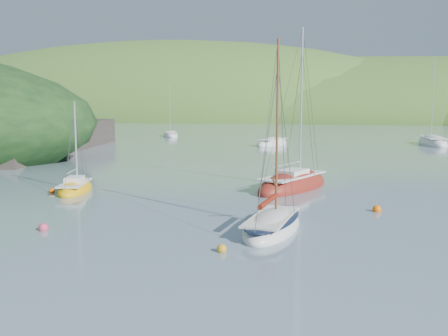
% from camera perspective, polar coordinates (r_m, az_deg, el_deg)
% --- Properties ---
extents(ground, '(700.00, 700.00, 0.00)m').
position_cam_1_polar(ground, '(23.54, -7.20, -7.88)').
color(ground, slate).
rests_on(ground, ground).
extents(shoreline_hills, '(690.00, 135.00, 56.00)m').
position_cam_1_polar(shoreline_hills, '(194.57, 7.97, 5.73)').
color(shoreline_hills, '#386928').
rests_on(shoreline_hills, ground).
extents(daysailer_white, '(3.06, 6.69, 9.94)m').
position_cam_1_polar(daysailer_white, '(24.74, 5.51, -6.55)').
color(daysailer_white, white).
rests_on(daysailer_white, ground).
extents(sloop_red, '(5.99, 8.88, 12.46)m').
position_cam_1_polar(sloop_red, '(36.32, 7.89, -2.01)').
color(sloop_red, maroon).
rests_on(sloop_red, ground).
extents(sailboat_yellow, '(3.28, 5.51, 6.86)m').
position_cam_1_polar(sailboat_yellow, '(36.49, -16.65, -2.31)').
color(sailboat_yellow, '#DFA10C').
rests_on(sailboat_yellow, ground).
extents(distant_sloop_a, '(5.20, 8.16, 10.99)m').
position_cam_1_polar(distant_sloop_a, '(71.87, 5.55, 2.75)').
color(distant_sloop_a, white).
rests_on(distant_sloop_a, ground).
extents(distant_sloop_b, '(4.10, 9.84, 13.71)m').
position_cam_1_polar(distant_sloop_b, '(78.18, 22.74, 2.61)').
color(distant_sloop_b, white).
rests_on(distant_sloop_b, ground).
extents(distant_sloop_c, '(5.12, 7.45, 10.06)m').
position_cam_1_polar(distant_sloop_c, '(89.88, -6.13, 3.71)').
color(distant_sloop_c, white).
rests_on(distant_sloop_c, ground).
extents(mooring_buoys, '(21.92, 11.02, 0.50)m').
position_cam_1_polar(mooring_buoys, '(26.95, -3.81, -5.58)').
color(mooring_buoys, '#C98E1B').
rests_on(mooring_buoys, ground).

